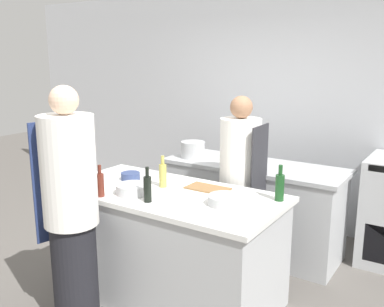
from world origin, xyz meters
name	(u,v)px	position (x,y,z in m)	size (l,w,h in m)	color
ground_plane	(170,295)	(0.00, 0.00, 0.00)	(16.00, 16.00, 0.00)	#605B56
wall_back	(274,108)	(0.00, 2.13, 1.40)	(8.00, 0.06, 2.80)	silver
prep_counter	(169,245)	(0.00, 0.00, 0.47)	(1.86, 0.92, 0.93)	#B7BABC
pass_counter	(252,207)	(0.19, 1.21, 0.47)	(1.85, 0.68, 0.93)	#B7BABC
chef_at_prep_near	(71,214)	(-0.32, -0.73, 0.91)	(0.43, 0.42, 1.81)	black
chef_at_stove	(240,187)	(0.28, 0.71, 0.83)	(0.39, 0.37, 1.66)	black
bottle_olive_oil	(280,187)	(0.83, 0.29, 1.04)	(0.07, 0.07, 0.28)	#19471E
bottle_vinegar	(163,175)	(-0.11, 0.08, 1.04)	(0.06, 0.06, 0.27)	#B2A84C
bottle_wine	(87,168)	(-0.83, -0.08, 1.02)	(0.07, 0.07, 0.24)	silver
bottle_cooking_oil	(147,188)	(0.02, -0.28, 1.04)	(0.06, 0.06, 0.27)	black
bottle_sauce	(100,184)	(-0.37, -0.38, 1.03)	(0.06, 0.06, 0.25)	#5B2319
bowl_mixing_large	(131,176)	(-0.48, 0.09, 0.96)	(0.17, 0.17, 0.06)	navy
bowl_prep_small	(133,189)	(-0.20, -0.20, 0.97)	(0.26, 0.26, 0.08)	#B7BABC
bowl_ceramic_blue	(225,200)	(0.54, -0.02, 0.96)	(0.26, 0.26, 0.07)	#B7BABC
cutting_board	(208,188)	(0.23, 0.24, 0.94)	(0.35, 0.20, 0.01)	olive
stockpot	(193,150)	(-0.49, 1.11, 1.02)	(0.26, 0.26, 0.17)	#B7BABC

